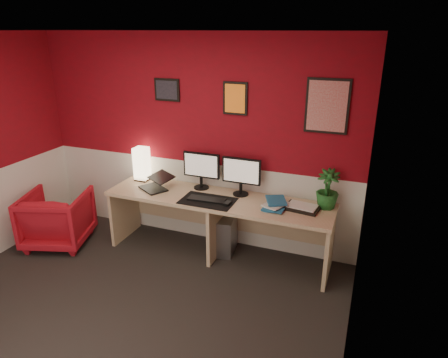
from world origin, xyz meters
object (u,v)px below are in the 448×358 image
at_px(potted_plant, 327,189).
at_px(armchair, 57,218).
at_px(monitor_left, 201,165).
at_px(laptop, 153,181).
at_px(monitor_right, 241,171).
at_px(pc_tower, 226,233).
at_px(zen_tray, 302,208).
at_px(desk, 218,227).
at_px(shoji_lamp, 142,165).

distance_m(potted_plant, armchair, 3.24).
height_order(monitor_left, potted_plant, monitor_left).
distance_m(laptop, monitor_left, 0.60).
bearing_deg(armchair, monitor_right, 178.31).
bearing_deg(armchair, monitor_left, -176.41).
bearing_deg(pc_tower, zen_tray, -13.39).
height_order(desk, zen_tray, zen_tray).
relative_size(desk, potted_plant, 6.13).
height_order(shoji_lamp, armchair, shoji_lamp).
height_order(shoji_lamp, laptop, shoji_lamp).
height_order(monitor_right, armchair, monitor_right).
relative_size(desk, armchair, 3.53).
relative_size(desk, pc_tower, 5.78).
bearing_deg(monitor_left, shoji_lamp, -179.32).
relative_size(shoji_lamp, monitor_right, 0.69).
distance_m(laptop, monitor_right, 1.06).
bearing_deg(desk, shoji_lamp, 169.74).
relative_size(zen_tray, potted_plant, 0.83).
xyz_separation_m(zen_tray, armchair, (-2.89, -0.50, -0.41)).
height_order(shoji_lamp, monitor_left, monitor_left).
relative_size(monitor_left, pc_tower, 1.29).
bearing_deg(monitor_left, monitor_right, -2.52).
relative_size(monitor_right, potted_plant, 1.37).
bearing_deg(zen_tray, laptop, -177.31).
bearing_deg(potted_plant, monitor_right, 179.44).
xyz_separation_m(monitor_right, pc_tower, (-0.15, -0.05, -0.80)).
distance_m(monitor_left, potted_plant, 1.47).
height_order(monitor_left, armchair, monitor_left).
bearing_deg(pc_tower, potted_plant, -5.67).
xyz_separation_m(monitor_left, pc_tower, (0.35, -0.07, -0.80)).
distance_m(monitor_right, pc_tower, 0.81).
distance_m(shoji_lamp, armchair, 1.22).
distance_m(laptop, pc_tower, 1.08).
xyz_separation_m(desk, monitor_left, (-0.29, 0.21, 0.66)).
height_order(monitor_right, pc_tower, monitor_right).
distance_m(shoji_lamp, potted_plant, 2.27).
relative_size(laptop, monitor_right, 0.57).
xyz_separation_m(monitor_left, monitor_right, (0.50, -0.02, 0.00)).
xyz_separation_m(laptop, monitor_left, (0.52, 0.24, 0.18)).
bearing_deg(shoji_lamp, potted_plant, -0.56).
relative_size(monitor_right, zen_tray, 1.66).
distance_m(monitor_left, pc_tower, 0.87).
distance_m(zen_tray, potted_plant, 0.33).
bearing_deg(monitor_left, laptop, -154.93).
xyz_separation_m(desk, zen_tray, (0.95, 0.05, 0.38)).
height_order(shoji_lamp, pc_tower, shoji_lamp).
xyz_separation_m(pc_tower, armchair, (-2.00, -0.58, 0.11)).
relative_size(monitor_right, pc_tower, 1.29).
height_order(pc_tower, armchair, armchair).
xyz_separation_m(desk, potted_plant, (1.17, 0.18, 0.58)).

